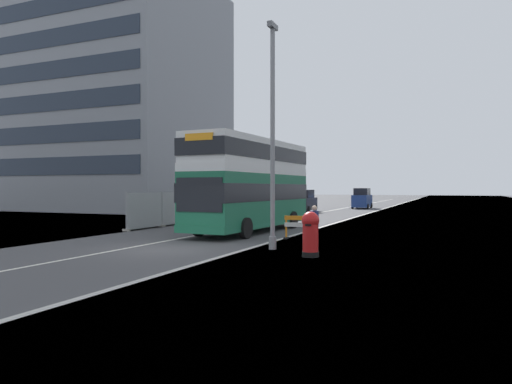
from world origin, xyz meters
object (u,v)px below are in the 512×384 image
object	(u,v)px
car_oncoming_near	(277,204)
car_receding_far	(362,199)
red_pillar_postbox	(310,232)
roadworks_barrier	(300,225)
lamppost_foreground	(273,143)
double_decker_bus	(251,183)
pedestrian_at_kerb	(314,227)
car_receding_mid	(304,201)

from	to	relation	value
car_oncoming_near	car_receding_far	world-z (taller)	car_receding_far
red_pillar_postbox	roadworks_barrier	size ratio (longest dim) A/B	1.07
roadworks_barrier	car_oncoming_near	size ratio (longest dim) A/B	0.35
lamppost_foreground	car_receding_far	xyz separation A→B (m)	(-3.37, 37.32, -3.08)
double_decker_bus	red_pillar_postbox	size ratio (longest dim) A/B	6.86
car_receding_far	red_pillar_postbox	bearing A→B (deg)	-82.18
pedestrian_at_kerb	lamppost_foreground	bearing A→B (deg)	-149.65
red_pillar_postbox	pedestrian_at_kerb	world-z (taller)	pedestrian_at_kerb
car_oncoming_near	red_pillar_postbox	bearing A→B (deg)	-66.62
double_decker_bus	car_oncoming_near	bearing A→B (deg)	104.98
double_decker_bus	car_receding_far	world-z (taller)	double_decker_bus
car_receding_far	roadworks_barrier	bearing A→B (deg)	-84.43
car_receding_mid	lamppost_foreground	bearing A→B (deg)	-75.01
lamppost_foreground	pedestrian_at_kerb	xyz separation A→B (m)	(1.45, 0.85, -3.31)
double_decker_bus	roadworks_barrier	world-z (taller)	double_decker_bus
lamppost_foreground	car_receding_mid	world-z (taller)	lamppost_foreground
roadworks_barrier	car_receding_far	bearing A→B (deg)	95.57
double_decker_bus	lamppost_foreground	xyz separation A→B (m)	(3.71, -6.35, 1.51)
red_pillar_postbox	car_receding_far	size ratio (longest dim) A/B	0.40
red_pillar_postbox	car_receding_far	world-z (taller)	car_receding_far
double_decker_bus	pedestrian_at_kerb	xyz separation A→B (m)	(5.15, -5.50, -1.80)
red_pillar_postbox	roadworks_barrier	distance (m)	5.51
roadworks_barrier	car_oncoming_near	distance (m)	18.21
car_oncoming_near	car_receding_mid	bearing A→B (deg)	90.01
car_oncoming_near	pedestrian_at_kerb	world-z (taller)	car_oncoming_near
car_receding_mid	pedestrian_at_kerb	distance (m)	28.50
lamppost_foreground	roadworks_barrier	world-z (taller)	lamppost_foreground
roadworks_barrier	car_receding_far	world-z (taller)	car_receding_far
red_pillar_postbox	roadworks_barrier	xyz separation A→B (m)	(-2.04, 5.11, -0.20)
car_receding_mid	pedestrian_at_kerb	world-z (taller)	car_receding_mid
lamppost_foreground	car_oncoming_near	size ratio (longest dim) A/B	2.10
roadworks_barrier	car_receding_mid	world-z (taller)	car_receding_mid
lamppost_foreground	red_pillar_postbox	size ratio (longest dim) A/B	5.59
red_pillar_postbox	car_receding_mid	xyz separation A→B (m)	(-9.41, 29.25, 0.15)
car_receding_mid	pedestrian_at_kerb	bearing A→B (deg)	-71.76
lamppost_foreground	roadworks_barrier	size ratio (longest dim) A/B	5.97
red_pillar_postbox	roadworks_barrier	bearing A→B (deg)	111.73
red_pillar_postbox	car_receding_mid	bearing A→B (deg)	107.83
roadworks_barrier	car_oncoming_near	world-z (taller)	car_oncoming_near
car_oncoming_near	roadworks_barrier	bearing A→B (deg)	-66.12
lamppost_foreground	car_oncoming_near	bearing A→B (deg)	110.09
car_receding_mid	roadworks_barrier	bearing A→B (deg)	-73.02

